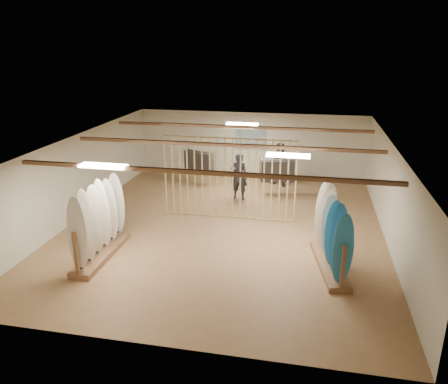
% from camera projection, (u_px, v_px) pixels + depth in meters
% --- Properties ---
extents(floor, '(12.00, 12.00, 0.00)m').
position_uv_depth(floor, '(224.00, 227.00, 14.17)').
color(floor, '#A1784E').
rests_on(floor, ground).
extents(ceiling, '(12.00, 12.00, 0.00)m').
position_uv_depth(ceiling, '(224.00, 142.00, 13.25)').
color(ceiling, gray).
rests_on(ceiling, ground).
extents(wall_back, '(12.00, 0.00, 12.00)m').
position_uv_depth(wall_back, '(251.00, 144.00, 19.27)').
color(wall_back, silver).
rests_on(wall_back, ground).
extents(wall_front, '(12.00, 0.00, 12.00)m').
position_uv_depth(wall_front, '(161.00, 285.00, 8.15)').
color(wall_front, silver).
rests_on(wall_front, ground).
extents(wall_left, '(0.00, 12.00, 12.00)m').
position_uv_depth(wall_left, '(78.00, 177.00, 14.64)').
color(wall_left, silver).
rests_on(wall_left, ground).
extents(wall_right, '(0.00, 12.00, 12.00)m').
position_uv_depth(wall_right, '(391.00, 197.00, 12.78)').
color(wall_right, silver).
rests_on(wall_right, ground).
extents(ceiling_slats, '(9.50, 6.12, 0.10)m').
position_uv_depth(ceiling_slats, '(224.00, 145.00, 13.28)').
color(ceiling_slats, '#89603E').
rests_on(ceiling_slats, ground).
extents(light_panels, '(1.20, 0.35, 0.06)m').
position_uv_depth(light_panels, '(224.00, 144.00, 13.27)').
color(light_panels, white).
rests_on(light_panels, ground).
extents(bamboo_partition, '(4.45, 0.05, 2.78)m').
position_uv_depth(bamboo_partition, '(229.00, 179.00, 14.45)').
color(bamboo_partition, tan).
rests_on(bamboo_partition, ground).
extents(poster, '(1.40, 0.03, 0.90)m').
position_uv_depth(poster, '(251.00, 140.00, 19.19)').
color(poster, teal).
rests_on(poster, ground).
extents(rack_left, '(0.61, 2.68, 2.16)m').
position_uv_depth(rack_left, '(100.00, 232.00, 11.99)').
color(rack_left, '#89603E').
rests_on(rack_left, floor).
extents(rack_right, '(1.04, 2.64, 2.08)m').
position_uv_depth(rack_right, '(331.00, 243.00, 11.40)').
color(rack_right, '#89603E').
rests_on(rack_right, floor).
extents(clothing_rack_a, '(1.33, 0.83, 1.50)m').
position_uv_depth(clothing_rack_a, '(199.00, 162.00, 18.07)').
color(clothing_rack_a, silver).
rests_on(clothing_rack_a, floor).
extents(clothing_rack_b, '(1.35, 0.57, 1.46)m').
position_uv_depth(clothing_rack_b, '(278.00, 171.00, 16.87)').
color(clothing_rack_b, silver).
rests_on(clothing_rack_b, floor).
extents(shopper_a, '(0.79, 0.58, 2.03)m').
position_uv_depth(shopper_a, '(239.00, 173.00, 16.39)').
color(shopper_a, '#23232A').
rests_on(shopper_a, floor).
extents(shopper_b, '(1.22, 1.11, 2.05)m').
position_uv_depth(shopper_b, '(280.00, 162.00, 17.84)').
color(shopper_b, '#38322B').
rests_on(shopper_b, floor).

